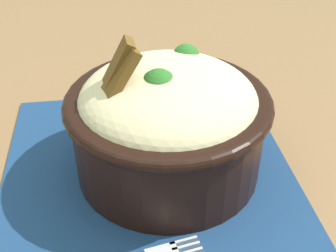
% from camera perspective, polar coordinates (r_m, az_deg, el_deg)
% --- Properties ---
extents(table, '(1.24, 0.84, 0.73)m').
position_cam_1_polar(table, '(0.45, -1.82, -15.59)').
color(table, olive).
rests_on(table, ground_plane).
extents(placemat, '(0.39, 0.29, 0.00)m').
position_cam_1_polar(placemat, '(0.40, -2.50, -10.48)').
color(placemat, navy).
rests_on(placemat, table).
extents(bowl, '(0.19, 0.19, 0.14)m').
position_cam_1_polar(bowl, '(0.40, -0.03, 0.99)').
color(bowl, black).
rests_on(bowl, placemat).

